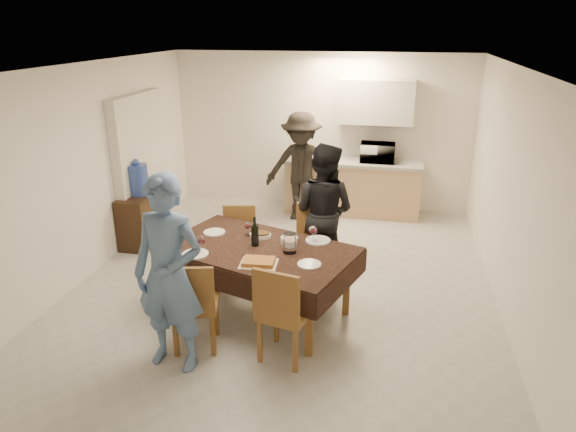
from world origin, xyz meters
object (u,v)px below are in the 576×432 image
at_px(water_pitcher, 290,243).
at_px(microwave, 378,152).
at_px(wine_bottle, 255,231).
at_px(person_near, 169,275).
at_px(savoury_tart, 259,262).
at_px(water_jug, 138,180).
at_px(person_kitchen, 301,167).
at_px(dining_table, 259,251).
at_px(console, 142,219).
at_px(person_far, 323,211).

xyz_separation_m(water_pitcher, microwave, (0.77, 3.45, 0.18)).
distance_m(wine_bottle, water_pitcher, 0.42).
distance_m(wine_bottle, person_near, 1.21).
height_order(savoury_tart, microwave, microwave).
distance_m(water_jug, person_kitchen, 2.53).
bearing_deg(wine_bottle, water_jug, 144.92).
bearing_deg(water_jug, person_kitchen, 34.63).
xyz_separation_m(microwave, person_near, (-1.67, -4.45, -0.13)).
relative_size(dining_table, console, 2.80).
xyz_separation_m(savoury_tart, person_far, (0.45, 1.43, 0.05)).
xyz_separation_m(water_jug, microwave, (3.26, 1.89, 0.10)).
bearing_deg(person_kitchen, person_far, -72.21).
xyz_separation_m(person_near, person_kitchen, (0.49, 4.00, -0.06)).
distance_m(savoury_tart, person_far, 1.50).
relative_size(console, water_pitcher, 3.80).
bearing_deg(savoury_tart, person_kitchen, 92.77).
xyz_separation_m(dining_table, wine_bottle, (-0.05, 0.05, 0.20)).
bearing_deg(person_near, water_pitcher, 54.63).
height_order(water_jug, person_kitchen, person_kitchen).
relative_size(water_pitcher, person_far, 0.12).
distance_m(water_jug, person_far, 2.73).
xyz_separation_m(console, person_kitchen, (2.08, 1.44, 0.50)).
distance_m(console, person_near, 3.07).
bearing_deg(console, water_pitcher, -32.19).
distance_m(dining_table, water_pitcher, 0.38).
relative_size(dining_table, water_jug, 5.23).
relative_size(wine_bottle, savoury_tart, 0.89).
xyz_separation_m(savoury_tart, microwave, (1.02, 3.78, 0.26)).
bearing_deg(person_near, console, 128.40).
xyz_separation_m(person_far, person_kitchen, (-0.61, 1.90, 0.02)).
relative_size(dining_table, water_pitcher, 10.65).
height_order(wine_bottle, person_far, person_far).
relative_size(water_jug, person_far, 0.25).
xyz_separation_m(water_jug, savoury_tart, (2.24, -1.90, -0.16)).
bearing_deg(person_kitchen, water_pitcher, -82.21).
distance_m(console, microwave, 3.83).
bearing_deg(water_jug, wine_bottle, -35.08).
height_order(water_jug, wine_bottle, water_jug).
bearing_deg(water_pitcher, savoury_tart, -127.15).
xyz_separation_m(wine_bottle, microwave, (1.17, 3.35, 0.12)).
relative_size(microwave, person_kitchen, 0.31).
distance_m(dining_table, savoury_tart, 0.40).
xyz_separation_m(microwave, person_far, (-0.57, -2.35, -0.21)).
distance_m(microwave, person_far, 2.43).
height_order(dining_table, water_jug, water_jug).
xyz_separation_m(dining_table, console, (-2.14, 1.52, -0.37)).
height_order(wine_bottle, water_pitcher, wine_bottle).
xyz_separation_m(console, microwave, (3.26, 1.89, 0.69)).
bearing_deg(person_far, savoury_tart, 90.93).
relative_size(dining_table, savoury_tart, 6.11).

